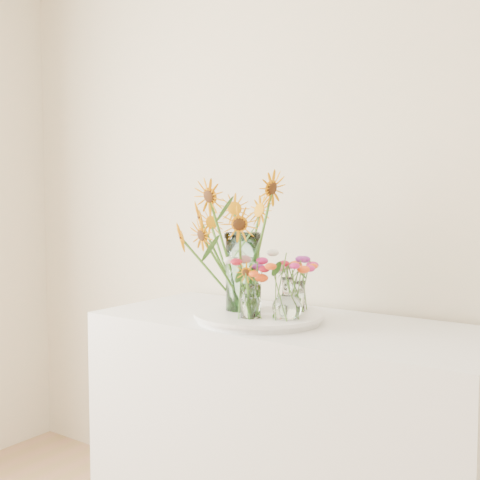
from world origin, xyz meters
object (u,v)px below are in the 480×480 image
(tray, at_px, (259,318))
(mason_jar, at_px, (243,272))
(small_vase_a, at_px, (251,302))
(small_vase_b, at_px, (287,299))
(small_vase_c, at_px, (296,297))
(counter, at_px, (290,447))

(tray, xyz_separation_m, mason_jar, (-0.08, 0.01, 0.15))
(small_vase_a, xyz_separation_m, small_vase_b, (0.11, 0.06, 0.01))
(small_vase_b, bearing_deg, mason_jar, 168.24)
(small_vase_b, height_order, small_vase_c, small_vase_b)
(small_vase_c, bearing_deg, mason_jar, -150.44)
(mason_jar, xyz_separation_m, small_vase_a, (0.10, -0.10, -0.08))
(tray, xyz_separation_m, small_vase_a, (0.02, -0.09, 0.07))
(mason_jar, distance_m, small_vase_a, 0.16)
(small_vase_a, relative_size, small_vase_c, 1.05)
(mason_jar, bearing_deg, small_vase_b, -11.76)
(counter, distance_m, small_vase_c, 0.53)
(counter, distance_m, tray, 0.48)
(counter, bearing_deg, tray, -140.53)
(counter, xyz_separation_m, small_vase_b, (0.05, -0.10, 0.55))
(small_vase_a, bearing_deg, small_vase_b, 27.22)
(tray, height_order, small_vase_a, small_vase_a)
(tray, height_order, mason_jar, mason_jar)
(counter, bearing_deg, small_vase_b, -65.18)
(small_vase_b, bearing_deg, tray, 166.36)
(mason_jar, height_order, small_vase_c, mason_jar)
(tray, bearing_deg, counter, 39.47)
(counter, relative_size, small_vase_c, 12.58)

